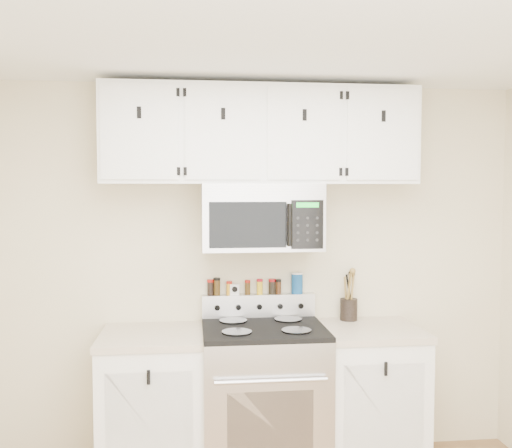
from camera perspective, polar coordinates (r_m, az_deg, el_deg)
The scene contains 16 objects.
back_wall at distance 3.87m, azimuth 0.19°, elevation -4.76°, with size 3.50×0.01×2.50m, color beige.
range at distance 3.76m, azimuth 0.76°, elevation -17.06°, with size 0.76×0.65×1.10m.
base_cabinet_left at distance 3.77m, azimuth -10.26°, elevation -17.45°, with size 0.64×0.62×0.92m.
base_cabinet_right at distance 3.93m, azimuth 11.21°, elevation -16.61°, with size 0.64×0.62×0.92m.
microwave at distance 3.65m, azimuth 0.54°, elevation 0.72°, with size 0.76×0.44×0.42m.
upper_cabinets at distance 3.69m, azimuth 0.49°, elevation 8.84°, with size 2.00×0.35×0.62m.
utensil_crock at distance 3.95m, azimuth 9.26°, elevation -8.26°, with size 0.12×0.12×0.34m.
kitchen_timer at distance 3.84m, azimuth -2.18°, elevation -6.55°, with size 0.06×0.05×0.07m, color white.
salt_canister at distance 3.89m, azimuth 4.13°, elevation -5.90°, with size 0.08×0.08×0.14m.
spice_jar_0 at distance 3.83m, azimuth -4.58°, elevation -6.34°, with size 0.04×0.04×0.10m.
spice_jar_1 at distance 3.83m, azimuth -3.94°, elevation -6.24°, with size 0.05×0.05×0.12m.
spice_jar_2 at distance 3.84m, azimuth -2.70°, elevation -6.41°, with size 0.04×0.04×0.09m.
spice_jar_3 at distance 3.85m, azimuth -0.84°, elevation -6.34°, with size 0.04×0.04×0.10m.
spice_jar_4 at distance 3.86m, azimuth 0.38°, elevation -6.28°, with size 0.04×0.04×0.10m.
spice_jar_5 at distance 3.87m, azimuth 1.62°, elevation -6.26°, with size 0.05×0.05×0.10m.
spice_jar_6 at distance 3.87m, azimuth 2.26°, elevation -6.27°, with size 0.04×0.04×0.10m.
Camera 1 is at (-0.43, -2.07, 1.80)m, focal length 40.00 mm.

